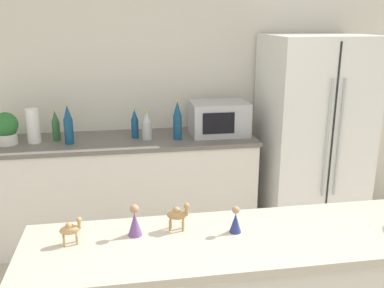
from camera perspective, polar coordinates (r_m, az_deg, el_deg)
name	(u,v)px	position (r m, az deg, el deg)	size (l,w,h in m)	color
wall_back	(168,86)	(3.86, -3.23, 7.75)	(8.00, 0.06, 2.55)	silver
back_counter	(129,188)	(3.74, -8.46, -5.88)	(2.15, 0.63, 0.90)	silver
refrigerator	(311,137)	(3.87, 15.63, 0.96)	(0.83, 0.76, 1.73)	white
potted_plant	(6,128)	(3.66, -23.60, 1.98)	(0.20, 0.20, 0.26)	silver
paper_towel_roll	(33,126)	(3.63, -20.42, 2.28)	(0.10, 0.10, 0.28)	white
microwave	(219,118)	(3.67, 3.60, 3.47)	(0.48, 0.37, 0.28)	#B2B5BA
back_bottle_0	(147,126)	(3.52, -6.05, 2.41)	(0.08, 0.08, 0.24)	#B2B7BC
back_bottle_1	(135,124)	(3.58, -7.63, 2.67)	(0.06, 0.06, 0.25)	navy
back_bottle_2	(177,121)	(3.49, -1.95, 3.11)	(0.07, 0.07, 0.33)	navy
back_bottle_3	(56,126)	(3.63, -17.70, 2.29)	(0.06, 0.06, 0.26)	#2D6033
back_bottle_4	(68,125)	(3.50, -16.16, 2.45)	(0.07, 0.07, 0.32)	navy
camel_figurine	(178,214)	(1.87, -1.93, -9.33)	(0.10, 0.06, 0.13)	#A87F4C
camel_figurine_second	(70,229)	(1.83, -15.90, -10.87)	(0.09, 0.05, 0.11)	tan
wise_man_figurine_crimson	(135,222)	(1.85, -7.63, -10.28)	(0.06, 0.06, 0.14)	#6B4784
wise_man_figurine_purple	(235,221)	(1.87, 5.82, -10.19)	(0.05, 0.05, 0.12)	navy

